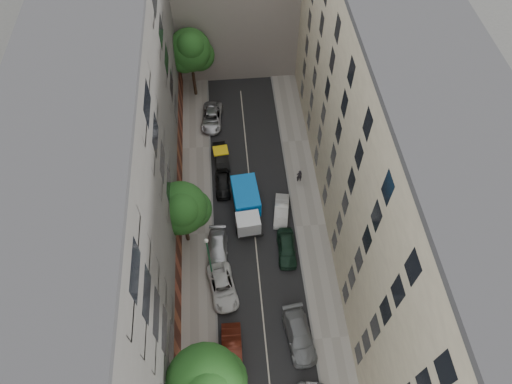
{
  "coord_description": "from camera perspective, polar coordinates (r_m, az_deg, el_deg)",
  "views": [
    {
      "loc": [
        -1.82,
        -22.51,
        38.24
      ],
      "look_at": [
        0.18,
        0.3,
        6.0
      ],
      "focal_mm": 32.0,
      "sensor_mm": 36.0,
      "label": 1
    }
  ],
  "objects": [
    {
      "name": "sidewalk_right",
      "position": [
        44.91,
        6.83,
        -4.2
      ],
      "size": [
        3.0,
        44.0,
        0.15
      ],
      "primitive_type": "cube",
      "color": "gray",
      "rests_on": "ground"
    },
    {
      "name": "tree_mid",
      "position": [
        39.78,
        -9.24,
        -2.23
      ],
      "size": [
        5.01,
        4.69,
        7.84
      ],
      "color": "#382619",
      "rests_on": "sidewalk_left"
    },
    {
      "name": "tarp_truck",
      "position": [
        44.19,
        -1.21,
        -1.61
      ],
      "size": [
        2.79,
        6.1,
        2.74
      ],
      "rotation": [
        0.0,
        0.0,
        0.08
      ],
      "color": "black",
      "rests_on": "ground"
    },
    {
      "name": "car_right_2",
      "position": [
        42.73,
        3.87,
        -7.02
      ],
      "size": [
        1.87,
        4.26,
        1.43
      ],
      "primitive_type": "imported",
      "rotation": [
        0.0,
        0.0,
        -0.04
      ],
      "color": "black",
      "rests_on": "ground"
    },
    {
      "name": "car_left_5",
      "position": [
        49.05,
        -4.37,
        4.4
      ],
      "size": [
        1.8,
        4.13,
        1.32
      ],
      "primitive_type": "imported",
      "rotation": [
        0.0,
        0.0,
        0.1
      ],
      "color": "black",
      "rests_on": "ground"
    },
    {
      "name": "building_right",
      "position": [
        38.32,
        16.42,
        4.26
      ],
      "size": [
        8.0,
        44.0,
        20.0
      ],
      "primitive_type": "cube",
      "color": "beige",
      "rests_on": "ground"
    },
    {
      "name": "lamp_post",
      "position": [
        38.53,
        -5.93,
        -7.83
      ],
      "size": [
        0.36,
        0.36,
        6.69
      ],
      "color": "#1C6239",
      "rests_on": "sidewalk_left"
    },
    {
      "name": "car_left_4",
      "position": [
        46.84,
        -4.18,
        1.01
      ],
      "size": [
        1.53,
        3.74,
        1.27
      ],
      "primitive_type": "imported",
      "rotation": [
        0.0,
        0.0,
        -0.01
      ],
      "color": "black",
      "rests_on": "ground"
    },
    {
      "name": "tree_far",
      "position": [
        52.89,
        -8.15,
        16.94
      ],
      "size": [
        5.04,
        4.73,
        9.04
      ],
      "color": "#382619",
      "rests_on": "sidewalk_left"
    },
    {
      "name": "car_left_3",
      "position": [
        42.74,
        -4.8,
        -7.23
      ],
      "size": [
        2.06,
        4.71,
        1.35
      ],
      "primitive_type": "imported",
      "rotation": [
        0.0,
        0.0,
        -0.04
      ],
      "color": "#BCBCC1",
      "rests_on": "ground"
    },
    {
      "name": "sidewalk_left",
      "position": [
        44.46,
        -7.31,
        -5.26
      ],
      "size": [
        3.0,
        44.0,
        0.15
      ],
      "primitive_type": "cube",
      "color": "gray",
      "rests_on": "ground"
    },
    {
      "name": "road_surface",
      "position": [
        44.4,
        -0.2,
        -4.81
      ],
      "size": [
        8.0,
        44.0,
        0.02
      ],
      "primitive_type": "cube",
      "color": "black",
      "rests_on": "ground"
    },
    {
      "name": "car_right_3",
      "position": [
        44.9,
        3.19,
        -2.37
      ],
      "size": [
        2.0,
        4.05,
        1.28
      ],
      "primitive_type": "imported",
      "rotation": [
        0.0,
        0.0,
        -0.17
      ],
      "color": "silver",
      "rests_on": "ground"
    },
    {
      "name": "car_left_2",
      "position": [
        41.1,
        -4.18,
        -11.8
      ],
      "size": [
        2.96,
        5.06,
        1.32
      ],
      "primitive_type": "imported",
      "rotation": [
        0.0,
        0.0,
        0.17
      ],
      "color": "silver",
      "rests_on": "ground"
    },
    {
      "name": "car_left_1",
      "position": [
        39.06,
        -3.0,
        -19.28
      ],
      "size": [
        1.64,
        4.6,
        1.51
      ],
      "primitive_type": "imported",
      "rotation": [
        0.0,
        0.0,
        -0.01
      ],
      "color": "#4F1A0F",
      "rests_on": "ground"
    },
    {
      "name": "car_right_1",
      "position": [
        39.56,
        5.44,
        -17.47
      ],
      "size": [
        2.64,
        5.27,
        1.47
      ],
      "primitive_type": "imported",
      "rotation": [
        0.0,
        0.0,
        0.12
      ],
      "color": "slate",
      "rests_on": "ground"
    },
    {
      "name": "pedestrian",
      "position": [
        47.12,
        5.44,
        2.03
      ],
      "size": [
        0.65,
        0.47,
        1.66
      ],
      "primitive_type": "imported",
      "rotation": [
        0.0,
        0.0,
        3.27
      ],
      "color": "black",
      "rests_on": "sidewalk_right"
    },
    {
      "name": "car_left_6",
      "position": [
        53.05,
        -5.53,
        9.25
      ],
      "size": [
        2.76,
        5.08,
        1.35
      ],
      "primitive_type": "imported",
      "rotation": [
        0.0,
        0.0,
        -0.11
      ],
      "color": "#B0B1B5",
      "rests_on": "ground"
    },
    {
      "name": "building_left",
      "position": [
        37.26,
        -17.36,
        1.97
      ],
      "size": [
        8.0,
        44.0,
        20.0
      ],
      "primitive_type": "cube",
      "color": "#52504D",
      "rests_on": "ground"
    },
    {
      "name": "ground",
      "position": [
        44.41,
        -0.2,
        -4.81
      ],
      "size": [
        120.0,
        120.0,
        0.0
      ],
      "primitive_type": "plane",
      "color": "#4C4C49",
      "rests_on": "ground"
    }
  ]
}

